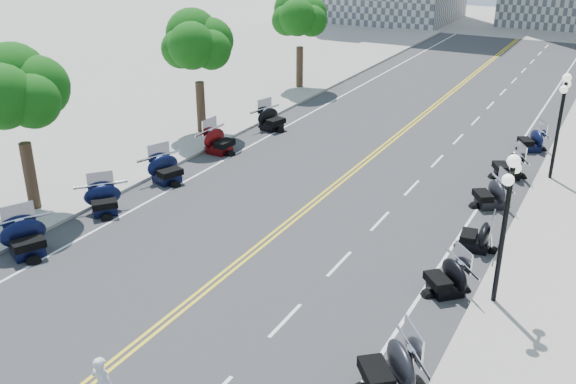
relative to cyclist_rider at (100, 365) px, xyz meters
The scene contains 38 objects.
ground 6.43m from the cyclist_rider, 104.70° to the left, with size 160.00×160.00×0.00m, color gray.
road 16.14m from the cyclist_rider, 95.60° to the left, with size 16.00×90.00×0.01m, color #333335.
centerline_yellow_a 16.15m from the cyclist_rider, 96.02° to the left, with size 0.12×90.00×0.00m, color yellow.
centerline_yellow_b 16.13m from the cyclist_rider, 95.17° to the left, with size 0.12×90.00×0.00m, color yellow.
edge_line_north 16.78m from the cyclist_rider, 73.15° to the left, with size 0.12×90.00×0.00m, color white.
edge_line_south 17.93m from the cyclist_rider, 116.51° to the left, with size 0.12×90.00×0.00m, color white.
lane_dash_6 6.44m from the cyclist_rider, 74.66° to the left, with size 0.12×2.00×0.00m, color white.
lane_dash_7 10.26m from the cyclist_rider, 80.68° to the left, with size 0.12×2.00×0.00m, color white.
lane_dash_8 14.17m from the cyclist_rider, 83.32° to the left, with size 0.12×2.00×0.00m, color white.
lane_dash_9 18.13m from the cyclist_rider, 84.80° to the left, with size 0.12×2.00×0.00m, color white.
lane_dash_10 22.10m from the cyclist_rider, 85.74° to the left, with size 0.12×2.00×0.00m, color white.
lane_dash_11 26.08m from the cyclist_rider, 86.39° to the left, with size 0.12×2.00×0.00m, color white.
lane_dash_12 30.06m from the cyclist_rider, 86.88° to the left, with size 0.12×2.00×0.00m, color white.
lane_dash_13 34.05m from the cyclist_rider, 87.24° to the left, with size 0.12×2.00×0.00m, color white.
lane_dash_14 38.04m from the cyclist_rider, 87.53° to the left, with size 0.12×2.00×0.00m, color white.
lane_dash_15 42.03m from the cyclist_rider, 87.77° to the left, with size 0.12×2.00×0.00m, color white.
lane_dash_16 46.03m from the cyclist_rider, 87.96° to the left, with size 0.12×2.00×0.00m, color white.
lane_dash_17 50.02m from the cyclist_rider, 88.12° to the left, with size 0.12×2.00×0.00m, color white.
lane_dash_18 54.02m from the cyclist_rider, 88.26° to the left, with size 0.12×2.00×0.00m, color white.
lane_dash_19 58.02m from the cyclist_rider, 88.38° to the left, with size 0.12×2.00×0.00m, color white.
sidewalk_south 20.09m from the cyclist_rider, 127.08° to the left, with size 5.00×90.00×0.15m, color #9E9991.
street_lamp_2 12.22m from the cyclist_rider, 54.77° to the left, with size 0.50×1.20×4.90m, color black, non-canonical shape.
street_lamp_3 23.08m from the cyclist_rider, 72.24° to the left, with size 0.50×1.20×4.90m, color black, non-canonical shape.
tree_2 14.34m from the cyclist_rider, 145.45° to the left, with size 4.80×4.80×9.20m, color #235619, non-canonical shape.
tree_3 23.26m from the cyclist_rider, 120.08° to the left, with size 4.80×4.80×9.20m, color #235619, non-canonical shape.
tree_4 34.12m from the cyclist_rider, 109.89° to the left, with size 4.80×4.80×9.20m, color #235619, non-canonical shape.
motorcycle_n_5 7.19m from the cyclist_rider, 39.26° to the left, with size 2.15×2.15×1.51m, color black, non-canonical shape.
motorcycle_n_6 11.36m from the cyclist_rider, 60.91° to the left, with size 1.87×1.87×1.31m, color black, non-canonical shape.
motorcycle_n_7 14.62m from the cyclist_rider, 67.29° to the left, with size 1.76×1.76×1.24m, color black, non-canonical shape.
motorcycle_n_8 18.35m from the cyclist_rider, 73.53° to the left, with size 1.90×1.90×1.33m, color black, non-canonical shape.
motorcycle_n_9 22.01m from the cyclist_rider, 76.35° to the left, with size 1.94×1.94×1.36m, color black, non-canonical shape.
motorcycle_n_10 26.54m from the cyclist_rider, 78.07° to the left, with size 1.83×1.83×1.28m, color black, non-canonical shape.
motorcycle_s_5 10.12m from the cyclist_rider, 149.68° to the left, with size 2.10×2.10×1.47m, color black, non-canonical shape.
motorcycle_s_6 12.73m from the cyclist_rider, 133.82° to the left, with size 1.92×1.92×1.34m, color black, non-canonical shape.
motorcycle_s_7 15.77m from the cyclist_rider, 123.39° to the left, with size 2.04×2.04×1.43m, color black, non-canonical shape.
motorcycle_s_8 19.77m from the cyclist_rider, 116.45° to the left, with size 2.08×2.08×1.46m, color #590A0C, non-canonical shape.
motorcycle_s_9 24.04m from the cyclist_rider, 110.49° to the left, with size 2.03×2.03×1.42m, color black, non-canonical shape.
cyclist_rider is the anchor object (origin of this frame).
Camera 1 is at (11.23, -14.49, 11.42)m, focal length 40.00 mm.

